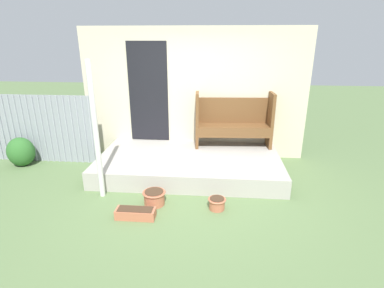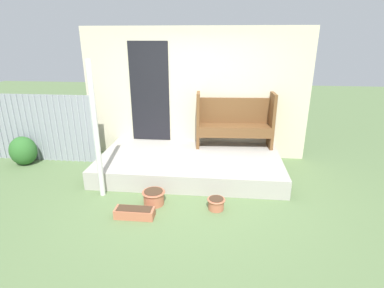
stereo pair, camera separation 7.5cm
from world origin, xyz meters
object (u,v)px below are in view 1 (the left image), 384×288
object	(u,v)px
flower_pot_middle	(217,203)
planter_box_rect	(136,213)
support_post	(96,133)
flower_pot_left	(154,197)
shrub_by_fence	(21,152)
bench	(233,120)

from	to	relation	value
flower_pot_middle	planter_box_rect	bearing A→B (deg)	-163.67
support_post	flower_pot_left	xyz separation A→B (m)	(0.88, -0.19, -0.94)
flower_pot_middle	planter_box_rect	distance (m)	1.18
planter_box_rect	shrub_by_fence	size ratio (longest dim) A/B	0.97
flower_pot_left	shrub_by_fence	distance (m)	3.14
bench	planter_box_rect	distance (m)	2.75
flower_pot_left	planter_box_rect	bearing A→B (deg)	-116.33
flower_pot_left	flower_pot_middle	bearing A→B (deg)	-2.96
bench	support_post	bearing A→B (deg)	-145.62
support_post	flower_pot_middle	bearing A→B (deg)	-7.48
planter_box_rect	shrub_by_fence	world-z (taller)	shrub_by_fence
support_post	shrub_by_fence	distance (m)	2.38
bench	shrub_by_fence	distance (m)	4.21
support_post	flower_pot_middle	distance (m)	2.08
support_post	flower_pot_left	bearing A→B (deg)	-12.22
support_post	shrub_by_fence	size ratio (longest dim) A/B	3.69
flower_pot_left	flower_pot_middle	size ratio (longest dim) A/B	1.31
flower_pot_left	planter_box_rect	size ratio (longest dim) A/B	0.63
bench	shrub_by_fence	bearing A→B (deg)	-175.00
support_post	flower_pot_middle	size ratio (longest dim) A/B	7.90
flower_pot_middle	planter_box_rect	world-z (taller)	flower_pot_middle
shrub_by_fence	planter_box_rect	bearing A→B (deg)	-30.66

